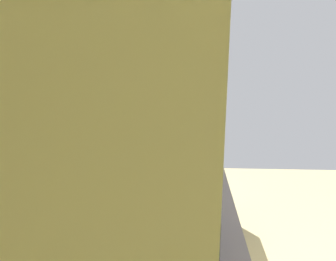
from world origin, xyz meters
name	(u,v)px	position (x,y,z in m)	size (l,w,h in m)	color
wall_back	(113,154)	(0.00, 1.66, 1.30)	(3.93, 0.12, 2.59)	#DCD788
upper_cabinets	(146,32)	(-0.36, 1.44, 1.90)	(2.29, 0.32, 0.61)	beige
oven_range	(184,183)	(1.48, 1.28, 0.46)	(0.60, 0.65, 1.08)	#B7BABF
microwave	(179,217)	(-0.15, 1.32, 1.03)	(0.53, 0.36, 0.26)	#B7BABF
kettle	(196,187)	(0.34, 1.21, 0.96)	(0.18, 0.13, 0.14)	#B7BABF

